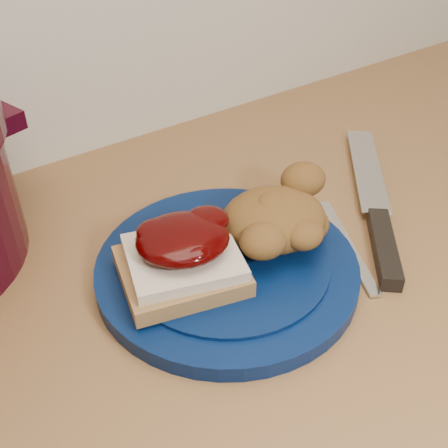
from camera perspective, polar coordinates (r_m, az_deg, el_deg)
plate at (r=0.58m, az=0.30°, el=-4.56°), size 0.34×0.34×0.02m
sandwich at (r=0.54m, az=-4.27°, el=-3.24°), size 0.13×0.12×0.06m
stuffing_mound at (r=0.58m, az=5.09°, el=0.50°), size 0.14×0.13×0.05m
chef_knife at (r=0.66m, az=15.46°, el=0.07°), size 0.22×0.26×0.02m
butter_knife at (r=0.63m, az=12.43°, el=-2.04°), size 0.08×0.15×0.00m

